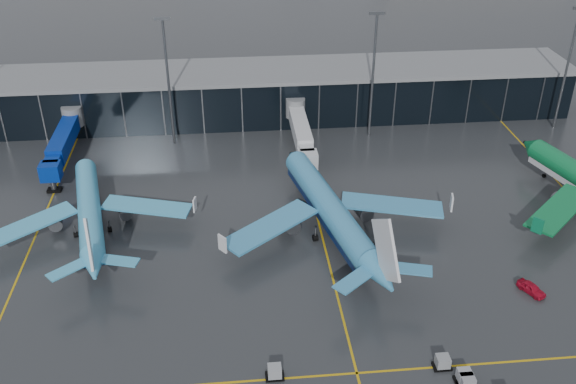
{
  "coord_description": "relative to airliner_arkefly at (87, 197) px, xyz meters",
  "views": [
    {
      "loc": [
        -3.47,
        -68.71,
        57.07
      ],
      "look_at": [
        5.0,
        18.0,
        6.0
      ],
      "focal_mm": 40.0,
      "sensor_mm": 36.0,
      "label": 1
    }
  ],
  "objects": [
    {
      "name": "ground",
      "position": [
        26.38,
        -19.87,
        -5.85
      ],
      "size": [
        600.0,
        600.0,
        0.0
      ],
      "primitive_type": "plane",
      "color": "#282B2D",
      "rests_on": "ground"
    },
    {
      "name": "terminal_pier",
      "position": [
        26.38,
        42.13,
        -0.43
      ],
      "size": [
        142.0,
        17.0,
        10.7
      ],
      "color": "black",
      "rests_on": "ground"
    },
    {
      "name": "jet_bridges",
      "position": [
        -8.62,
        23.12,
        -1.3
      ],
      "size": [
        94.0,
        27.5,
        7.2
      ],
      "color": "#595B60",
      "rests_on": "ground"
    },
    {
      "name": "flood_masts",
      "position": [
        31.38,
        30.13,
        7.96
      ],
      "size": [
        203.0,
        0.5,
        25.5
      ],
      "color": "#595B60",
      "rests_on": "ground"
    },
    {
      "name": "taxi_lines",
      "position": [
        36.38,
        -9.26,
        -5.84
      ],
      "size": [
        220.0,
        120.0,
        0.02
      ],
      "color": "gold",
      "rests_on": "ground"
    },
    {
      "name": "airliner_arkefly",
      "position": [
        0.0,
        0.0,
        0.0
      ],
      "size": [
        40.5,
        44.1,
        11.7
      ],
      "primitive_type": null,
      "rotation": [
        0.0,
        0.0,
        0.21
      ],
      "color": "#44AFDF",
      "rests_on": "ground"
    },
    {
      "name": "airliner_klm_near",
      "position": [
        37.62,
        -4.27,
        0.86
      ],
      "size": [
        46.7,
        50.78,
        13.42
      ],
      "primitive_type": null,
      "rotation": [
        0.0,
        0.0,
        0.21
      ],
      "color": "#3B91C3",
      "rests_on": "ground"
    },
    {
      "name": "mobile_airstair",
      "position": [
        42.03,
        -12.15,
        -5.08
      ],
      "size": [
        2.29,
        3.26,
        3.45
      ],
      "rotation": [
        0.0,
        0.0,
        -0.03
      ],
      "color": "white",
      "rests_on": "ground"
    },
    {
      "name": "service_van_red",
      "position": [
        63.26,
        -22.45,
        -5.13
      ],
      "size": [
        3.44,
        4.54,
        1.44
      ],
      "primitive_type": "imported",
      "rotation": [
        0.0,
        0.0,
        0.47
      ],
      "color": "#B70E26",
      "rests_on": "ground"
    }
  ]
}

